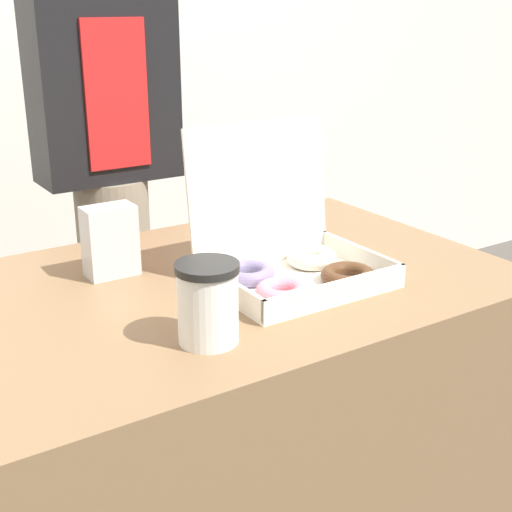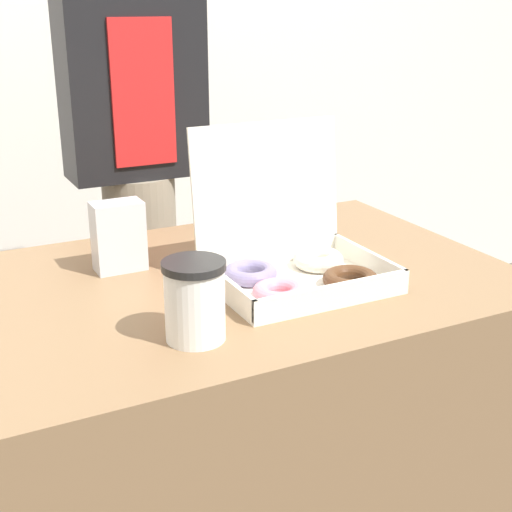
{
  "view_description": "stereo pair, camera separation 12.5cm",
  "coord_description": "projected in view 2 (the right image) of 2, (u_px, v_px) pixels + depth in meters",
  "views": [
    {
      "loc": [
        -0.56,
        -1.07,
        1.26
      ],
      "look_at": [
        0.08,
        -0.08,
        0.83
      ],
      "focal_mm": 50.0,
      "sensor_mm": 36.0,
      "label": 1
    },
    {
      "loc": [
        -0.45,
        -1.13,
        1.26
      ],
      "look_at": [
        0.08,
        -0.08,
        0.83
      ],
      "focal_mm": 50.0,
      "sensor_mm": 36.0,
      "label": 2
    }
  ],
  "objects": [
    {
      "name": "napkin_holder",
      "position": [
        119.0,
        236.0,
        1.36
      ],
      "size": [
        0.1,
        0.06,
        0.13
      ],
      "color": "silver",
      "rests_on": "table"
    },
    {
      "name": "coffee_cup",
      "position": [
        195.0,
        300.0,
        1.08
      ],
      "size": [
        0.1,
        0.1,
        0.13
      ],
      "color": "white",
      "rests_on": "table"
    },
    {
      "name": "table",
      "position": [
        202.0,
        459.0,
        1.44
      ],
      "size": [
        1.19,
        0.7,
        0.77
      ],
      "color": "brown",
      "rests_on": "ground_plane"
    },
    {
      "name": "person_customer",
      "position": [
        135.0,
        132.0,
        1.81
      ],
      "size": [
        0.34,
        0.23,
        1.62
      ],
      "color": "gray",
      "rests_on": "ground_plane"
    },
    {
      "name": "donut_box",
      "position": [
        294.0,
        259.0,
        1.31
      ],
      "size": [
        0.31,
        0.27,
        0.28
      ],
      "color": "white",
      "rests_on": "table"
    }
  ]
}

